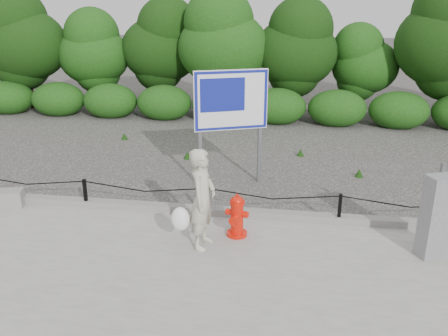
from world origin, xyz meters
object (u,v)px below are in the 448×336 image
fire_hydrant (237,216)px  advertising_sign (231,106)px  utility_cabinet (439,216)px  pedestrian (201,200)px

fire_hydrant → advertising_sign: (-0.47, 2.58, 1.40)m
advertising_sign → utility_cabinet: bearing=-58.5°
fire_hydrant → utility_cabinet: utility_cabinet is taller
utility_cabinet → advertising_sign: bearing=120.8°
fire_hydrant → pedestrian: size_ratio=0.46×
utility_cabinet → advertising_sign: (-3.76, 2.78, 1.08)m
pedestrian → utility_cabinet: size_ratio=1.12×
fire_hydrant → pedestrian: bearing=-126.4°
pedestrian → utility_cabinet: (3.83, 0.26, -0.14)m
fire_hydrant → utility_cabinet: bearing=9.7°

